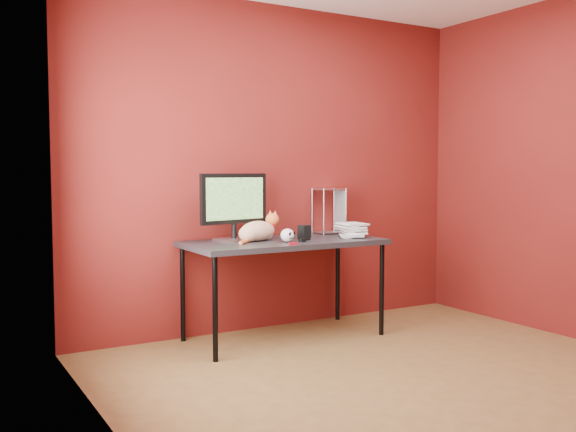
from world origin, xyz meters
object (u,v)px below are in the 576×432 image
monitor (234,203)px  cat (258,231)px  desk (284,247)px  skull_mug (288,235)px  book_stack (341,159)px  speaker (304,233)px

monitor → cat: 0.27m
desk → cat: 0.24m
skull_mug → book_stack: 0.80m
desk → speaker: size_ratio=13.49×
cat → monitor: bearing=127.3°
desk → monitor: monitor is taller
desk → skull_mug: skull_mug is taller
skull_mug → desk: bearing=51.6°
monitor → skull_mug: bearing=-54.4°
monitor → book_stack: bearing=-21.4°
cat → speaker: size_ratio=3.88×
monitor → book_stack: size_ratio=0.47×
monitor → speaker: size_ratio=5.20×
skull_mug → book_stack: size_ratio=0.09×
skull_mug → book_stack: bearing=-6.4°
monitor → cat: bearing=-45.4°
monitor → speaker: monitor is taller
cat → book_stack: (0.70, -0.06, 0.54)m
desk → monitor: size_ratio=2.60×
cat → book_stack: 0.89m
skull_mug → book_stack: (0.55, 0.12, 0.57)m
monitor → book_stack: book_stack is taller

